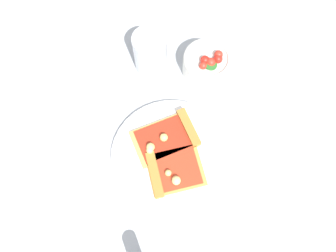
{
  "coord_description": "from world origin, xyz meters",
  "views": [
    {
      "loc": [
        0.1,
        -0.19,
        0.71
      ],
      "look_at": [
        -0.07,
        0.03,
        0.03
      ],
      "focal_mm": 34.83,
      "sensor_mm": 36.0,
      "label": 1
    }
  ],
  "objects_px": {
    "plate": "(172,156)",
    "salad_bowl": "(207,64)",
    "soda_glass": "(151,53)",
    "pizza_slice_far": "(172,171)",
    "pizza_slice_near": "(169,136)"
  },
  "relations": [
    {
      "from": "pizza_slice_near",
      "to": "soda_glass",
      "type": "bearing_deg",
      "value": 140.95
    },
    {
      "from": "pizza_slice_far",
      "to": "soda_glass",
      "type": "bearing_deg",
      "value": 138.99
    },
    {
      "from": "plate",
      "to": "pizza_slice_far",
      "type": "relative_size",
      "value": 1.8
    },
    {
      "from": "plate",
      "to": "pizza_slice_far",
      "type": "height_order",
      "value": "pizza_slice_far"
    },
    {
      "from": "pizza_slice_near",
      "to": "pizza_slice_far",
      "type": "relative_size",
      "value": 1.07
    },
    {
      "from": "plate",
      "to": "soda_glass",
      "type": "relative_size",
      "value": 2.6
    },
    {
      "from": "pizza_slice_near",
      "to": "salad_bowl",
      "type": "height_order",
      "value": "salad_bowl"
    },
    {
      "from": "pizza_slice_near",
      "to": "salad_bowl",
      "type": "bearing_deg",
      "value": 102.3
    },
    {
      "from": "soda_glass",
      "to": "pizza_slice_far",
      "type": "bearing_deg",
      "value": -41.01
    },
    {
      "from": "plate",
      "to": "salad_bowl",
      "type": "bearing_deg",
      "value": 108.39
    },
    {
      "from": "plate",
      "to": "soda_glass",
      "type": "height_order",
      "value": "soda_glass"
    },
    {
      "from": "plate",
      "to": "pizza_slice_near",
      "type": "relative_size",
      "value": 1.69
    },
    {
      "from": "plate",
      "to": "pizza_slice_far",
      "type": "xyz_separation_m",
      "value": [
        0.02,
        -0.03,
        0.01
      ]
    },
    {
      "from": "plate",
      "to": "salad_bowl",
      "type": "distance_m",
      "value": 0.24
    },
    {
      "from": "pizza_slice_far",
      "to": "soda_glass",
      "type": "height_order",
      "value": "soda_glass"
    }
  ]
}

